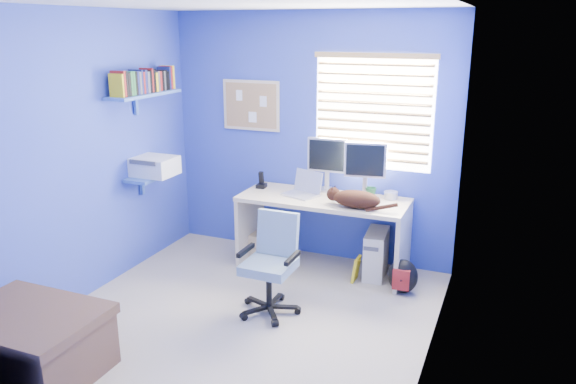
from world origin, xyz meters
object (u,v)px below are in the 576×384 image
at_px(office_chair, 271,276).
at_px(cat, 356,199).
at_px(desk, 323,234).
at_px(laptop, 301,185).
at_px(tower_pc, 376,253).

bearing_deg(office_chair, cat, 59.09).
xyz_separation_m(desk, laptop, (-0.23, -0.01, 0.48)).
relative_size(desk, tower_pc, 3.64).
relative_size(laptop, office_chair, 0.39).
bearing_deg(tower_pc, desk, 179.45).
xyz_separation_m(laptop, office_chair, (0.12, -0.98, -0.53)).
relative_size(desk, laptop, 4.97).
height_order(laptop, cat, laptop).
bearing_deg(cat, laptop, 173.56).
distance_m(tower_pc, office_chair, 1.23).
relative_size(desk, office_chair, 1.94).
xyz_separation_m(cat, tower_pc, (0.16, 0.21, -0.59)).
height_order(cat, tower_pc, cat).
bearing_deg(tower_pc, cat, -131.49).
height_order(cat, office_chair, cat).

